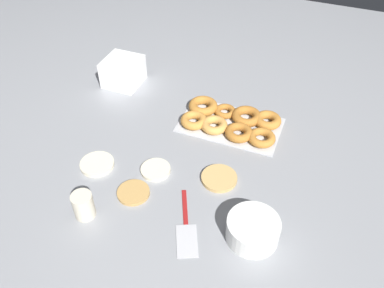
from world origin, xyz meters
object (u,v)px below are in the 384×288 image
at_px(pancake_0, 133,192).
at_px(container_stack, 123,72).
at_px(pancake_1, 155,170).
at_px(donut_tray, 231,121).
at_px(spatula, 186,233).
at_px(batter_bowl, 253,230).
at_px(pancake_3, 97,164).
at_px(paper_cup, 83,205).
at_px(pancake_2, 219,178).

bearing_deg(pancake_0, container_stack, -58.85).
distance_m(pancake_1, donut_tray, 0.36).
height_order(pancake_0, container_stack, container_stack).
xyz_separation_m(donut_tray, spatula, (-0.03, 0.51, -0.02)).
xyz_separation_m(pancake_0, batter_bowl, (-0.39, 0.02, 0.03)).
xyz_separation_m(pancake_3, paper_cup, (-0.08, 0.19, 0.04)).
relative_size(pancake_0, pancake_2, 0.88).
bearing_deg(spatula, batter_bowl, 82.77).
relative_size(batter_bowl, spatula, 0.64).
bearing_deg(pancake_0, pancake_3, -20.86).
bearing_deg(container_stack, pancake_3, 107.99).
relative_size(pancake_3, batter_bowl, 0.76).
height_order(pancake_0, pancake_1, pancake_1).
xyz_separation_m(pancake_3, batter_bowl, (-0.56, 0.08, 0.03)).
height_order(pancake_2, container_stack, container_stack).
xyz_separation_m(pancake_1, batter_bowl, (-0.37, 0.13, 0.03)).
relative_size(batter_bowl, container_stack, 1.02).
relative_size(pancake_3, donut_tray, 0.31).
bearing_deg(container_stack, pancake_0, 121.15).
distance_m(pancake_0, paper_cup, 0.16).
bearing_deg(pancake_3, pancake_1, -165.66).
bearing_deg(pancake_1, spatula, 134.85).
xyz_separation_m(pancake_0, spatula, (-0.21, 0.08, -0.00)).
distance_m(pancake_1, pancake_2, 0.22).
xyz_separation_m(pancake_0, pancake_2, (-0.23, -0.16, 0.00)).
bearing_deg(pancake_1, batter_bowl, 160.05).
xyz_separation_m(batter_bowl, spatula, (0.18, 0.06, -0.03)).
xyz_separation_m(pancake_2, spatula, (0.02, 0.23, -0.00)).
distance_m(pancake_0, pancake_1, 0.12).
xyz_separation_m(batter_bowl, paper_cup, (0.49, 0.11, 0.01)).
height_order(donut_tray, batter_bowl, batter_bowl).
relative_size(pancake_1, spatula, 0.42).
xyz_separation_m(pancake_1, pancake_3, (0.19, 0.05, 0.00)).
height_order(pancake_1, pancake_3, same).
height_order(pancake_1, container_stack, container_stack).
bearing_deg(container_stack, pancake_2, 145.62).
bearing_deg(pancake_1, pancake_2, -168.83).
bearing_deg(pancake_1, donut_tray, -116.59).
xyz_separation_m(pancake_2, paper_cup, (0.33, 0.28, 0.04)).
xyz_separation_m(batter_bowl, container_stack, (0.72, -0.56, 0.02)).
height_order(batter_bowl, spatula, batter_bowl).
bearing_deg(spatula, pancake_1, -160.08).
relative_size(pancake_0, pancake_1, 1.04).
bearing_deg(pancake_2, pancake_3, 12.70).
bearing_deg(donut_tray, pancake_3, 46.30).
bearing_deg(donut_tray, spatula, 93.30).
height_order(batter_bowl, container_stack, container_stack).
xyz_separation_m(pancake_0, paper_cup, (0.10, 0.13, 0.04)).
bearing_deg(pancake_0, batter_bowl, 177.19).
bearing_deg(pancake_0, paper_cup, 52.44).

